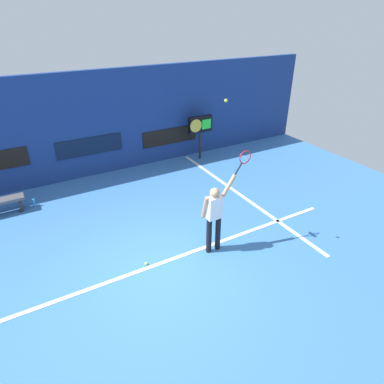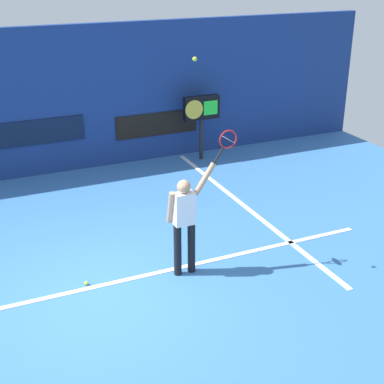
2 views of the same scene
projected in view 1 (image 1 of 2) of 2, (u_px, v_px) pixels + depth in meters
ground_plane at (162, 271)px, 7.39m from camera, size 18.00×18.00×0.00m
back_wall at (86, 126)px, 10.95m from camera, size 18.00×0.20×3.49m
sponsor_banner_center at (90, 146)px, 11.18m from camera, size 2.20×0.03×0.60m
sponsor_banner_starboard at (170, 136)px, 12.55m from camera, size 2.20×0.03×0.60m
court_baseline at (158, 264)px, 7.57m from camera, size 10.00×0.10×0.01m
court_sideline at (239, 194)px, 10.48m from camera, size 0.10×7.00×0.01m
tennis_player at (214, 214)px, 7.57m from camera, size 0.80×0.31×1.92m
tennis_racket at (244, 159)px, 7.30m from camera, size 0.48×0.27×0.60m
tennis_ball at (226, 101)px, 6.45m from camera, size 0.07×0.07×0.07m
scoreboard_clock at (200, 126)px, 12.41m from camera, size 0.96×0.20×1.67m
water_bottle at (34, 203)px, 9.78m from camera, size 0.07×0.07×0.24m
spare_ball at (146, 264)px, 7.56m from camera, size 0.07×0.07×0.07m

